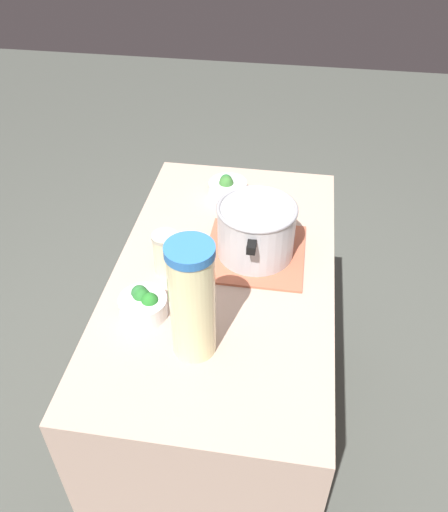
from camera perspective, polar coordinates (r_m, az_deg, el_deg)
name	(u,v)px	position (r m, az deg, el deg)	size (l,w,h in m)	color
ground_plane	(224,432)	(2.21, 0.00, -18.41)	(8.00, 8.00, 0.00)	#4D514A
counter_slab	(224,363)	(1.86, 0.00, -11.45)	(1.14, 0.64, 0.87)	tan
dish_cloth	(255,253)	(1.59, 3.36, 0.35)	(0.30, 0.29, 0.01)	#B55F45
cooking_pot	(256,229)	(1.54, 3.48, 2.90)	(0.30, 0.23, 0.16)	#B7B7BC
lemonade_pitcher	(192,301)	(1.22, -3.44, -4.84)	(0.11, 0.11, 0.32)	beige
mason_jar	(166,253)	(1.51, -6.26, 0.37)	(0.08, 0.08, 0.13)	beige
broccoli_bowl_front	(227,187)	(1.84, 0.37, 7.43)	(0.13, 0.13, 0.07)	silver
broccoli_bowl_center	(144,304)	(1.41, -8.66, -5.12)	(0.13, 0.13, 0.08)	silver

